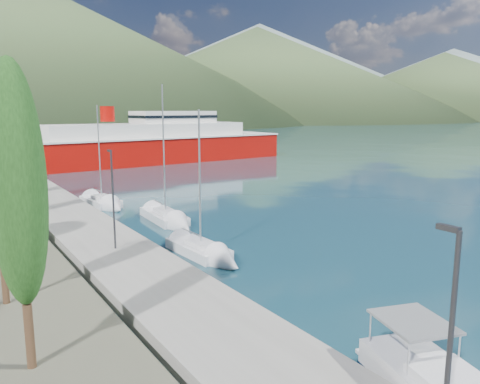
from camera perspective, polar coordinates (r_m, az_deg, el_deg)
ground at (r=134.65m, az=-25.65°, el=5.09°), size 1400.00×1400.00×0.00m
quay at (r=41.08m, az=-20.11°, el=-3.02°), size 5.00×88.00×0.80m
hills_far at (r=654.50m, az=-19.95°, el=15.40°), size 1480.00×900.00×180.00m
hills_near at (r=404.64m, az=-17.03°, el=15.24°), size 1010.00×520.00×115.00m
lamp_posts at (r=29.20m, az=-15.19°, el=-0.49°), size 0.15×44.67×6.06m
sailboat_near at (r=29.29m, az=-3.39°, el=-7.80°), size 2.46×7.11×10.06m
sailboat_mid at (r=38.24m, az=-8.17°, el=-3.60°), size 2.70×8.52×12.10m
sailboat_far at (r=46.17m, az=-15.81°, el=-1.53°), size 2.99×7.38×10.57m
ferry at (r=84.43m, az=-11.03°, el=5.69°), size 52.70×15.11×10.32m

